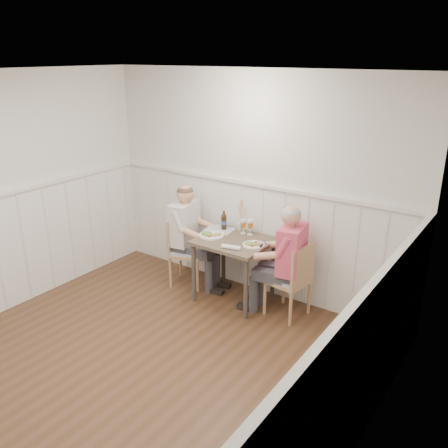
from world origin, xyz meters
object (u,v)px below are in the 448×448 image
at_px(chair_right, 292,278).
at_px(beer_bottle, 224,221).
at_px(dining_table, 234,249).
at_px(man_in_pink, 287,270).
at_px(chair_left, 184,248).
at_px(grass_vase, 239,216).
at_px(diner_cream, 187,243).

height_order(chair_right, beer_bottle, beer_bottle).
height_order(dining_table, beer_bottle, beer_bottle).
xyz_separation_m(dining_table, man_in_pink, (0.68, 0.02, -0.10)).
height_order(man_in_pink, beer_bottle, man_in_pink).
xyz_separation_m(dining_table, chair_left, (-0.74, -0.00, -0.17)).
xyz_separation_m(dining_table, beer_bottle, (-0.28, 0.20, 0.21)).
distance_m(chair_left, beer_bottle, 0.63).
distance_m(dining_table, chair_left, 0.76).
bearing_deg(dining_table, grass_vase, 112.50).
relative_size(chair_right, grass_vase, 2.12).
height_order(diner_cream, beer_bottle, diner_cream).
relative_size(man_in_pink, beer_bottle, 5.52).
xyz_separation_m(chair_left, man_in_pink, (1.41, 0.02, 0.07)).
bearing_deg(diner_cream, beer_bottle, 24.46).
distance_m(chair_right, man_in_pink, 0.09).
bearing_deg(beer_bottle, chair_left, -155.59).
bearing_deg(grass_vase, diner_cream, -153.55).
xyz_separation_m(chair_right, beer_bottle, (-1.01, 0.17, 0.39)).
xyz_separation_m(chair_right, chair_left, (-1.47, -0.04, 0.01)).
xyz_separation_m(chair_right, man_in_pink, (-0.05, -0.01, 0.08)).
xyz_separation_m(chair_left, grass_vase, (0.61, 0.30, 0.46)).
bearing_deg(dining_table, diner_cream, 178.75).
xyz_separation_m(chair_right, diner_cream, (-1.43, -0.02, 0.08)).
relative_size(chair_left, diner_cream, 0.67).
bearing_deg(chair_right, diner_cream, -179.19).
relative_size(dining_table, chair_right, 0.94).
distance_m(dining_table, man_in_pink, 0.68).
height_order(man_in_pink, grass_vase, man_in_pink).
height_order(chair_left, diner_cream, diner_cream).
distance_m(chair_right, diner_cream, 1.43).
bearing_deg(man_in_pink, diner_cream, -179.72).
relative_size(dining_table, diner_cream, 0.62).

